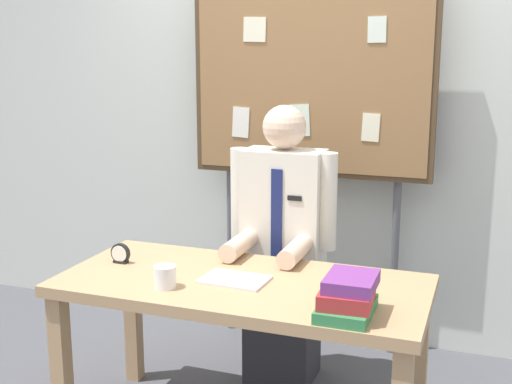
# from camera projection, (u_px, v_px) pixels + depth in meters

# --- Properties ---
(back_wall) EXTENTS (6.40, 0.08, 2.70)m
(back_wall) POSITION_uv_depth(u_px,v_px,m) (319.00, 111.00, 3.82)
(back_wall) COLOR silver
(back_wall) RESTS_ON ground_plane
(desk) EXTENTS (1.57, 0.72, 0.74)m
(desk) POSITION_uv_depth(u_px,v_px,m) (242.00, 301.00, 2.82)
(desk) COLOR tan
(desk) RESTS_ON ground_plane
(person) EXTENTS (0.55, 0.56, 1.44)m
(person) POSITION_uv_depth(u_px,v_px,m) (283.00, 256.00, 3.33)
(person) COLOR #2D2D33
(person) RESTS_ON ground_plane
(bulletin_board) EXTENTS (1.36, 0.09, 2.11)m
(bulletin_board) POSITION_uv_depth(u_px,v_px,m) (310.00, 82.00, 3.59)
(bulletin_board) COLOR #4C3823
(bulletin_board) RESTS_ON ground_plane
(book_stack) EXTENTS (0.21, 0.28, 0.15)m
(book_stack) POSITION_uv_depth(u_px,v_px,m) (348.00, 296.00, 2.42)
(book_stack) COLOR #337F47
(book_stack) RESTS_ON desk
(open_notebook) EXTENTS (0.29, 0.20, 0.01)m
(open_notebook) POSITION_uv_depth(u_px,v_px,m) (235.00, 280.00, 2.78)
(open_notebook) COLOR silver
(open_notebook) RESTS_ON desk
(desk_clock) EXTENTS (0.09, 0.04, 0.09)m
(desk_clock) POSITION_uv_depth(u_px,v_px,m) (120.00, 254.00, 3.02)
(desk_clock) COLOR black
(desk_clock) RESTS_ON desk
(coffee_mug) EXTENTS (0.09, 0.09, 0.09)m
(coffee_mug) POSITION_uv_depth(u_px,v_px,m) (165.00, 277.00, 2.70)
(coffee_mug) COLOR white
(coffee_mug) RESTS_ON desk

